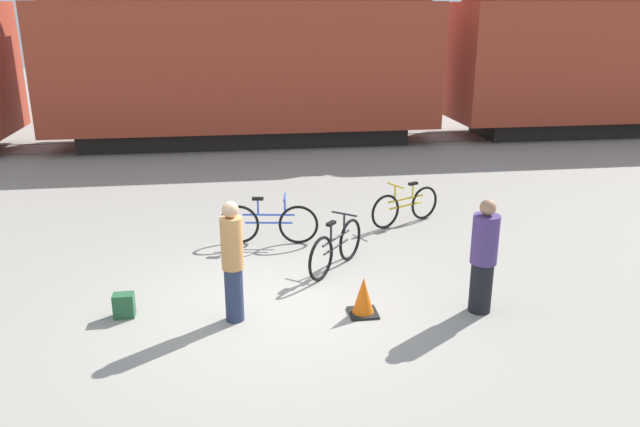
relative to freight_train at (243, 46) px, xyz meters
name	(u,v)px	position (x,y,z in m)	size (l,w,h in m)	color
ground_plane	(271,305)	(0.00, -11.50, -2.99)	(80.00, 80.00, 0.00)	gray
freight_train	(243,46)	(0.00, 0.00, 0.00)	(37.29, 2.92, 5.65)	black
rail_near	(247,147)	(0.00, -0.72, -2.98)	(49.29, 0.07, 0.01)	#4C4238
rail_far	(246,138)	(0.00, 0.72, -2.98)	(49.29, 0.07, 0.01)	#4C4238
bicycle_yellow	(405,206)	(2.87, -8.28, -2.63)	(1.54, 0.79, 0.84)	black
bicycle_black	(336,248)	(1.14, -10.34, -2.61)	(1.09, 1.35, 0.89)	black
bicycle_blue	(269,223)	(0.14, -9.00, -2.61)	(1.77, 0.46, 0.90)	black
person_in_purple	(484,257)	(2.89, -12.08, -2.17)	(0.37, 0.37, 1.64)	black
person_in_tan	(233,261)	(-0.52, -11.86, -2.12)	(0.29, 0.29, 1.70)	#283351
backpack	(124,305)	(-2.03, -11.55, -2.82)	(0.28, 0.20, 0.34)	#235633
traffic_cone	(363,297)	(1.25, -11.94, -2.73)	(0.40, 0.40, 0.55)	black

